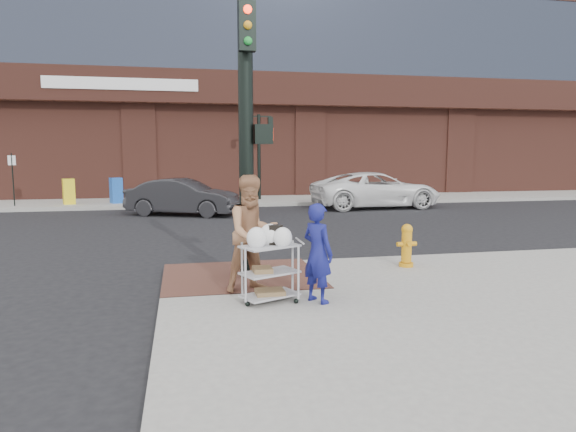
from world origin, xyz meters
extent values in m
plane|color=black|center=(0.00, 0.00, 0.00)|extent=(220.00, 220.00, 0.00)
cube|color=gray|center=(12.50, 32.00, 0.07)|extent=(65.00, 36.00, 0.15)
cube|color=#522F26|center=(-0.60, 0.90, 0.16)|extent=(2.80, 2.40, 0.01)
cylinder|color=black|center=(2.00, 16.00, 2.15)|extent=(0.16, 0.16, 4.00)
cube|color=black|center=(2.00, 16.00, 4.05)|extent=(1.20, 0.06, 0.06)
cube|color=black|center=(1.45, 16.00, 3.85)|extent=(0.22, 0.22, 0.35)
cube|color=black|center=(2.55, 16.00, 3.85)|extent=(0.22, 0.22, 0.35)
cylinder|color=black|center=(-8.50, 15.00, 1.25)|extent=(0.05, 0.05, 2.20)
cylinder|color=black|center=(-0.50, 0.80, 2.65)|extent=(0.26, 0.26, 5.00)
cube|color=black|center=(-0.20, 0.80, 2.70)|extent=(0.32, 0.28, 0.34)
cube|color=#FF260C|center=(-0.04, 0.80, 2.70)|extent=(0.02, 0.18, 0.22)
cube|color=black|center=(-0.50, 0.52, 4.45)|extent=(0.28, 0.18, 0.80)
imported|color=navy|center=(0.34, -0.97, 0.90)|extent=(0.59, 0.65, 1.49)
imported|color=#A8734F|center=(-0.53, -0.16, 1.09)|extent=(1.07, 0.92, 1.88)
imported|color=black|center=(-1.59, 11.56, 0.70)|extent=(4.47, 3.00, 1.39)
imported|color=white|center=(6.57, 12.59, 0.77)|extent=(5.65, 2.81, 1.54)
cube|color=#A4A4A9|center=(-0.36, -0.82, 1.00)|extent=(0.96, 0.76, 0.03)
cube|color=#A4A4A9|center=(-0.36, -0.82, 0.60)|extent=(0.96, 0.76, 0.03)
cube|color=#A4A4A9|center=(-0.36, -0.82, 0.25)|extent=(0.96, 0.76, 0.03)
cube|color=black|center=(-0.27, -0.77, 1.15)|extent=(0.21, 0.13, 0.30)
cube|color=brown|center=(-0.47, -0.82, 0.64)|extent=(0.28, 0.32, 0.07)
cube|color=brown|center=(-0.36, -0.82, 0.30)|extent=(0.43, 0.34, 0.07)
cylinder|color=orange|center=(2.67, 1.00, 0.19)|extent=(0.28, 0.28, 0.08)
cylinder|color=orange|center=(2.67, 1.00, 0.55)|extent=(0.20, 0.20, 0.62)
sphere|color=orange|center=(2.67, 1.00, 0.89)|extent=(0.22, 0.22, 0.22)
cylinder|color=orange|center=(2.67, 1.00, 0.60)|extent=(0.40, 0.09, 0.09)
cube|color=yellow|center=(-6.40, 15.28, 0.70)|extent=(0.57, 0.54, 1.10)
cube|color=blue|center=(-4.46, 15.37, 0.71)|extent=(0.60, 0.58, 1.12)
camera|label=1|loc=(-1.62, -8.23, 2.39)|focal=32.00mm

